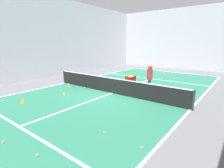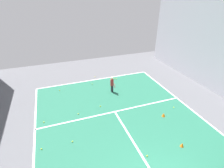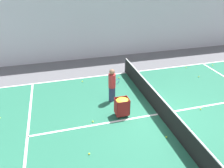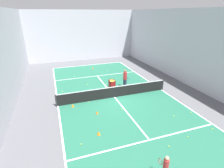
% 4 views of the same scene
% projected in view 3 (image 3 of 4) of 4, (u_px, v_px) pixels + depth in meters
% --- Properties ---
extents(ground_plane, '(31.02, 31.02, 0.00)m').
position_uv_depth(ground_plane, '(158.00, 114.00, 10.07)').
color(ground_plane, '#5B5B60').
extents(court_playing_area, '(9.27, 20.78, 0.00)m').
position_uv_depth(court_playing_area, '(158.00, 114.00, 10.07)').
color(court_playing_area, '#23664C').
rests_on(court_playing_area, ground).
extents(line_sideline_right, '(0.10, 20.78, 0.00)m').
position_uv_depth(line_sideline_right, '(126.00, 73.00, 14.00)').
color(line_sideline_right, white).
rests_on(line_sideline_right, ground).
extents(line_service_far, '(9.27, 0.10, 0.00)m').
position_uv_depth(line_service_far, '(27.00, 137.00, 8.73)').
color(line_service_far, white).
rests_on(line_service_far, ground).
extents(line_centre_service, '(0.10, 11.43, 0.00)m').
position_uv_depth(line_centre_service, '(158.00, 114.00, 10.06)').
color(line_centre_service, white).
rests_on(line_centre_service, ground).
extents(hall_enclosure_right, '(0.15, 27.32, 7.06)m').
position_uv_depth(hall_enclosure_right, '(113.00, 8.00, 15.05)').
color(hall_enclosure_right, silver).
rests_on(hall_enclosure_right, ground).
extents(tennis_net, '(9.57, 0.10, 0.98)m').
position_uv_depth(tennis_net, '(159.00, 105.00, 9.83)').
color(tennis_net, '#2D2D33').
rests_on(tennis_net, ground).
extents(coach_at_net, '(0.48, 0.67, 1.75)m').
position_uv_depth(coach_at_net, '(112.00, 83.00, 10.62)').
color(coach_at_net, '#2D3351').
rests_on(coach_at_net, ground).
extents(ball_cart, '(0.50, 0.61, 0.91)m').
position_uv_depth(ball_cart, '(122.00, 104.00, 9.67)').
color(ball_cart, maroon).
rests_on(ball_cart, ground).
extents(tennis_ball_0, '(0.07, 0.07, 0.07)m').
position_uv_depth(tennis_ball_0, '(119.00, 78.00, 13.31)').
color(tennis_ball_0, yellow).
rests_on(tennis_ball_0, ground).
extents(tennis_ball_2, '(0.07, 0.07, 0.07)m').
position_uv_depth(tennis_ball_2, '(189.00, 148.00, 8.13)').
color(tennis_ball_2, yellow).
rests_on(tennis_ball_2, ground).
extents(tennis_ball_5, '(0.07, 0.07, 0.07)m').
position_uv_depth(tennis_ball_5, '(93.00, 122.00, 9.53)').
color(tennis_ball_5, yellow).
rests_on(tennis_ball_5, ground).
extents(tennis_ball_8, '(0.07, 0.07, 0.07)m').
position_uv_depth(tennis_ball_8, '(82.00, 81.00, 12.88)').
color(tennis_ball_8, yellow).
rests_on(tennis_ball_8, ground).
extents(tennis_ball_9, '(0.07, 0.07, 0.07)m').
position_uv_depth(tennis_ball_9, '(166.00, 137.00, 8.66)').
color(tennis_ball_9, yellow).
rests_on(tennis_ball_9, ground).
extents(tennis_ball_11, '(0.07, 0.07, 0.07)m').
position_uv_depth(tennis_ball_11, '(0.00, 118.00, 9.76)').
color(tennis_ball_11, yellow).
rests_on(tennis_ball_11, ground).
extents(tennis_ball_13, '(0.07, 0.07, 0.07)m').
position_uv_depth(tennis_ball_13, '(201.00, 109.00, 10.37)').
color(tennis_ball_13, yellow).
rests_on(tennis_ball_13, ground).
extents(tennis_ball_14, '(0.07, 0.07, 0.07)m').
position_uv_depth(tennis_ball_14, '(213.00, 65.00, 15.02)').
color(tennis_ball_14, yellow).
rests_on(tennis_ball_14, ground).
extents(tennis_ball_15, '(0.07, 0.07, 0.07)m').
position_uv_depth(tennis_ball_15, '(186.00, 67.00, 14.68)').
color(tennis_ball_15, yellow).
rests_on(tennis_ball_15, ground).
extents(tennis_ball_16, '(0.07, 0.07, 0.07)m').
position_uv_depth(tennis_ball_16, '(89.00, 154.00, 7.89)').
color(tennis_ball_16, yellow).
rests_on(tennis_ball_16, ground).
extents(tennis_ball_17, '(0.07, 0.07, 0.07)m').
position_uv_depth(tennis_ball_17, '(199.00, 77.00, 13.43)').
color(tennis_ball_17, yellow).
rests_on(tennis_ball_17, ground).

